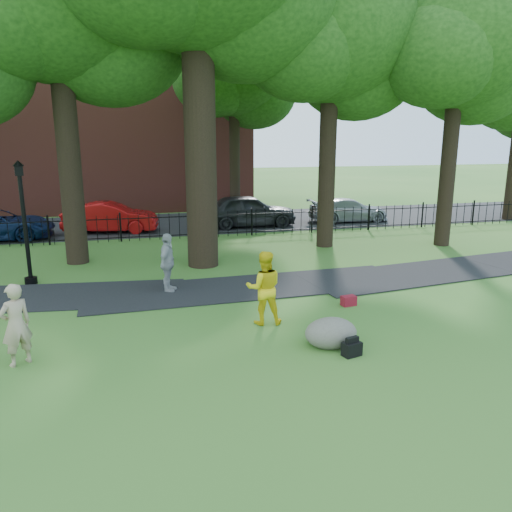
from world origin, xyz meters
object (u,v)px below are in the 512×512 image
object	(u,v)px
man	(264,288)
red_sedan	(111,217)
woman	(16,325)
lamppost	(25,225)
boulder	(331,331)

from	to	relation	value
man	red_sedan	size ratio (longest dim) A/B	0.42
woman	red_sedan	world-z (taller)	woman
lamppost	red_sedan	xyz separation A→B (m)	(2.18, 8.37, -1.18)
woman	man	size ratio (longest dim) A/B	0.94
man	red_sedan	distance (m)	14.10
lamppost	red_sedan	size ratio (longest dim) A/B	0.88
woman	boulder	world-z (taller)	woman
boulder	lamppost	world-z (taller)	lamppost
lamppost	red_sedan	distance (m)	8.73
lamppost	red_sedan	bearing A→B (deg)	62.80
man	boulder	bearing A→B (deg)	132.34
woman	boulder	bearing A→B (deg)	139.34
lamppost	red_sedan	world-z (taller)	lamppost
man	woman	bearing A→B (deg)	19.26
man	red_sedan	xyz separation A→B (m)	(-4.22, 13.45, -0.20)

